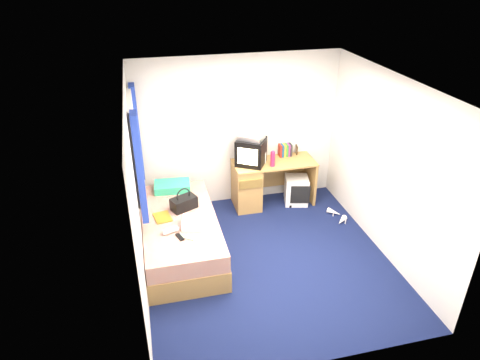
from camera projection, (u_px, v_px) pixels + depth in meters
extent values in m
plane|color=#0C1438|center=(267.00, 260.00, 5.78)|extent=(3.40, 3.40, 0.00)
plane|color=white|center=(274.00, 85.00, 4.66)|extent=(3.40, 3.40, 0.00)
plane|color=silver|center=(238.00, 132.00, 6.68)|extent=(3.20, 0.00, 3.20)
plane|color=silver|center=(327.00, 270.00, 3.76)|extent=(3.20, 0.00, 3.20)
plane|color=silver|center=(136.00, 197.00, 4.89)|extent=(0.00, 3.40, 3.40)
plane|color=silver|center=(388.00, 168.00, 5.55)|extent=(0.00, 3.40, 3.40)
cube|color=#B4884B|center=(181.00, 241.00, 5.90)|extent=(1.00, 2.00, 0.30)
cube|color=olive|center=(222.00, 253.00, 5.66)|extent=(0.02, 0.70, 0.18)
cube|color=silver|center=(180.00, 225.00, 5.78)|extent=(0.98, 1.98, 0.24)
cube|color=teal|center=(172.00, 186.00, 6.36)|extent=(0.55, 0.37, 0.11)
cube|color=#B4884B|center=(274.00, 163.00, 6.76)|extent=(1.30, 0.55, 0.03)
cube|color=#B4884B|center=(247.00, 187.00, 6.85)|extent=(0.40, 0.52, 0.72)
cube|color=#B4884B|center=(310.00, 179.00, 7.07)|extent=(0.04, 0.52, 0.72)
cube|color=#B4884B|center=(283.00, 170.00, 7.16)|extent=(0.78, 0.03, 0.55)
cube|color=white|center=(296.00, 190.00, 7.02)|extent=(0.44, 0.44, 0.46)
cube|color=black|center=(251.00, 152.00, 6.60)|extent=(0.56, 0.55, 0.42)
cube|color=#F9E09D|center=(248.00, 157.00, 6.43)|extent=(0.28, 0.18, 0.26)
cube|color=silver|center=(251.00, 137.00, 6.48)|extent=(0.46, 0.43, 0.07)
cube|color=maroon|center=(280.00, 151.00, 6.90)|extent=(0.03, 0.13, 0.20)
cube|color=navy|center=(282.00, 150.00, 6.90)|extent=(0.03, 0.13, 0.20)
cube|color=gold|center=(284.00, 150.00, 6.91)|extent=(0.03, 0.13, 0.20)
cube|color=#337F33|center=(286.00, 150.00, 6.92)|extent=(0.03, 0.13, 0.20)
cube|color=#7F337F|center=(288.00, 150.00, 6.92)|extent=(0.03, 0.13, 0.20)
cube|color=#262626|center=(290.00, 150.00, 6.93)|extent=(0.03, 0.13, 0.20)
cube|color=black|center=(296.00, 150.00, 7.01)|extent=(0.04, 0.12, 0.14)
cylinder|color=#F1224A|center=(273.00, 159.00, 6.57)|extent=(0.09, 0.09, 0.23)
cylinder|color=white|center=(265.00, 158.00, 6.69)|extent=(0.06, 0.06, 0.17)
cube|color=black|center=(184.00, 203.00, 5.87)|extent=(0.40, 0.32, 0.17)
torus|color=black|center=(183.00, 195.00, 5.82)|extent=(0.20, 0.10, 0.21)
cube|color=white|center=(195.00, 222.00, 5.51)|extent=(0.38, 0.33, 0.11)
cube|color=yellow|center=(163.00, 217.00, 5.71)|extent=(0.26, 0.31, 0.01)
cylinder|color=silver|center=(170.00, 231.00, 5.38)|extent=(0.21, 0.12, 0.07)
cube|color=gold|center=(186.00, 237.00, 5.31)|extent=(0.22, 0.17, 0.01)
cube|color=black|center=(180.00, 237.00, 5.31)|extent=(0.10, 0.17, 0.02)
cube|color=silver|center=(134.00, 146.00, 5.55)|extent=(0.02, 0.90, 1.10)
cube|color=white|center=(129.00, 102.00, 5.27)|extent=(0.06, 1.06, 0.08)
cube|color=white|center=(140.00, 186.00, 5.83)|extent=(0.06, 1.06, 0.08)
cube|color=navy|center=(140.00, 169.00, 5.07)|extent=(0.08, 0.24, 1.40)
cube|color=navy|center=(137.00, 133.00, 6.09)|extent=(0.08, 0.24, 1.40)
cone|color=white|center=(334.00, 212.00, 6.76)|extent=(0.21, 0.23, 0.09)
cone|color=white|center=(342.00, 221.00, 6.55)|extent=(0.23, 0.21, 0.09)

